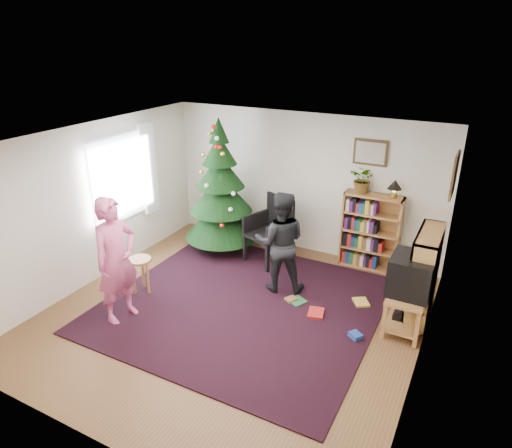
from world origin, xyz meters
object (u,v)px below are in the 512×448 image
at_px(picture_back, 370,152).
at_px(christmas_tree, 221,197).
at_px(bookshelf_right, 424,275).
at_px(stool, 140,266).
at_px(bookshelf_back, 371,231).
at_px(table_lamp, 395,186).
at_px(tv_stand, 407,306).
at_px(person_by_chair, 280,242).
at_px(armchair, 271,226).
at_px(potted_plant, 364,179).
at_px(crt_tv, 411,275).
at_px(picture_right, 455,175).
at_px(person_standing, 116,260).

distance_m(picture_back, christmas_tree, 2.68).
bearing_deg(bookshelf_right, stool, 108.52).
height_order(bookshelf_back, table_lamp, table_lamp).
relative_size(tv_stand, person_by_chair, 0.53).
relative_size(christmas_tree, armchair, 2.10).
relative_size(armchair, potted_plant, 2.49).
distance_m(bookshelf_right, tv_stand, 0.50).
xyz_separation_m(christmas_tree, stool, (-0.28, -1.90, -0.56)).
bearing_deg(crt_tv, potted_plant, 126.55).
bearing_deg(christmas_tree, person_by_chair, -27.87).
xyz_separation_m(bookshelf_back, table_lamp, (0.30, 0.00, 0.84)).
distance_m(picture_right, armchair, 3.06).
height_order(bookshelf_back, tv_stand, bookshelf_back).
bearing_deg(person_standing, picture_back, -29.43).
height_order(christmas_tree, tv_stand, christmas_tree).
relative_size(christmas_tree, crt_tv, 4.11).
xyz_separation_m(crt_tv, stool, (-3.77, -0.95, -0.36)).
bearing_deg(tv_stand, person_by_chair, 176.32).
height_order(picture_right, person_standing, picture_right).
xyz_separation_m(bookshelf_right, person_by_chair, (-2.06, -0.23, 0.14)).
relative_size(bookshelf_back, table_lamp, 4.37).
bearing_deg(bookshelf_back, table_lamp, 0.00).
distance_m(picture_right, stool, 4.68).
xyz_separation_m(picture_back, christmas_tree, (-2.42, -0.68, -0.94)).
relative_size(person_standing, potted_plant, 3.87).
relative_size(picture_right, potted_plant, 1.29).
xyz_separation_m(christmas_tree, tv_stand, (3.49, -0.94, -0.69)).
height_order(stool, person_by_chair, person_by_chair).
bearing_deg(potted_plant, crt_tv, -53.45).
bearing_deg(picture_back, tv_stand, -56.63).
relative_size(christmas_tree, person_standing, 1.35).
height_order(crt_tv, armchair, armchair).
distance_m(christmas_tree, crt_tv, 3.61).
bearing_deg(tv_stand, picture_back, 123.37).
relative_size(tv_stand, table_lamp, 2.86).
xyz_separation_m(tv_stand, crt_tv, (-0.00, -0.00, 0.49)).
bearing_deg(bookshelf_right, bookshelf_back, 42.03).
bearing_deg(crt_tv, bookshelf_right, 70.66).
bearing_deg(christmas_tree, table_lamp, 10.75).
height_order(armchair, stool, armchair).
bearing_deg(bookshelf_right, christmas_tree, 80.66).
xyz_separation_m(picture_right, person_by_chair, (-2.19, -0.78, -1.15)).
relative_size(bookshelf_right, crt_tv, 2.20).
relative_size(bookshelf_right, armchair, 1.13).
xyz_separation_m(picture_back, table_lamp, (0.46, -0.13, -0.45)).
bearing_deg(person_standing, crt_tv, -57.48).
distance_m(picture_right, person_by_chair, 2.59).
xyz_separation_m(christmas_tree, person_by_chair, (1.55, -0.82, -0.21)).
relative_size(picture_back, potted_plant, 1.19).
xyz_separation_m(bookshelf_back, person_by_chair, (-1.03, -1.37, 0.14)).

